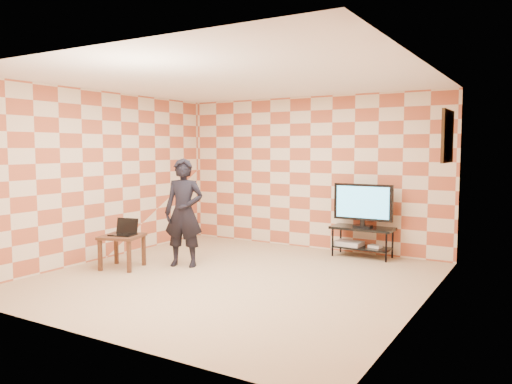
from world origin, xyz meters
TOP-DOWN VIEW (x-y plane):
  - floor at (0.00, 0.00)m, footprint 5.00×5.00m
  - wall_back at (0.00, 2.50)m, footprint 5.00×0.02m
  - wall_front at (0.00, -2.50)m, footprint 5.00×0.02m
  - wall_left at (-2.50, 0.00)m, footprint 0.02×5.00m
  - wall_right at (2.50, 0.00)m, footprint 0.02×5.00m
  - ceiling at (0.00, 0.00)m, footprint 5.00×5.00m
  - wall_art at (2.47, 1.55)m, footprint 0.04×0.72m
  - tv_stand at (1.08, 2.21)m, footprint 1.02×0.46m
  - tv at (1.08, 2.20)m, footprint 0.98×0.19m
  - dvd_player at (0.85, 2.19)m, footprint 0.46×0.34m
  - game_console at (1.29, 2.23)m, footprint 0.22×0.18m
  - side_table at (-1.75, -0.36)m, footprint 0.69×0.69m
  - laptop at (-1.74, -0.32)m, footprint 0.41×0.35m
  - person at (-1.05, 0.23)m, footprint 0.69×0.57m

SIDE VIEW (x-z plane):
  - floor at x=0.00m, z-range 0.00..0.00m
  - game_console at x=1.29m, z-range 0.17..0.22m
  - dvd_player at x=0.85m, z-range 0.17..0.25m
  - tv_stand at x=1.08m, z-range 0.12..0.62m
  - side_table at x=-1.75m, z-range 0.16..0.66m
  - laptop at x=-1.74m, z-range 0.43..0.67m
  - person at x=-1.05m, z-range 0.00..1.64m
  - tv at x=1.08m, z-range 0.54..1.25m
  - wall_back at x=0.00m, z-range 0.00..2.70m
  - wall_front at x=0.00m, z-range 0.00..2.70m
  - wall_left at x=-2.50m, z-range 0.00..2.70m
  - wall_right at x=2.50m, z-range 0.00..2.70m
  - wall_art at x=2.47m, z-range 1.59..2.31m
  - ceiling at x=0.00m, z-range 2.69..2.71m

